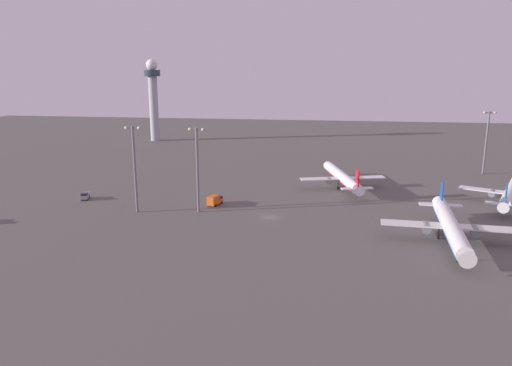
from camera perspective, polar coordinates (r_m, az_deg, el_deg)
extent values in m
plane|color=#56544F|center=(140.59, 1.54, -3.82)|extent=(416.00, 416.00, 0.00)
cylinder|color=#A8A8B2|center=(265.45, -11.27, 8.08)|extent=(4.40, 4.40, 32.23)
cylinder|color=#2D3847|center=(264.19, -11.46, 11.88)|extent=(8.00, 8.00, 3.00)
sphere|color=silver|center=(264.06, -11.51, 12.75)|extent=(5.60, 5.60, 5.60)
cylinder|color=silver|center=(129.01, 20.83, -4.57)|extent=(6.61, 36.14, 3.80)
cone|color=silver|center=(111.27, 22.34, -7.71)|extent=(3.78, 2.67, 3.61)
cone|color=silver|center=(147.30, 19.69, -2.16)|extent=(3.63, 3.06, 3.42)
cube|color=silver|center=(130.00, 20.76, -4.51)|extent=(32.17, 6.50, 0.35)
cube|color=silver|center=(145.44, 19.80, -2.30)|extent=(11.14, 3.25, 0.35)
cube|color=#19479E|center=(144.35, 19.92, -1.17)|extent=(0.55, 3.21, 6.49)
cylinder|color=slate|center=(131.26, 23.10, -4.88)|extent=(2.47, 3.76, 2.20)
cylinder|color=slate|center=(129.40, 18.33, -4.71)|extent=(2.47, 3.76, 2.20)
cube|color=#19479E|center=(129.33, 20.79, -5.00)|extent=(6.01, 33.24, 0.36)
cylinder|color=#333338|center=(118.91, 21.60, -7.14)|extent=(0.28, 0.28, 3.55)
cylinder|color=black|center=(119.55, 21.52, -7.93)|extent=(0.48, 1.13, 1.10)
cylinder|color=#333338|center=(132.28, 21.54, -4.98)|extent=(0.28, 0.28, 3.55)
cylinder|color=black|center=(132.84, 21.47, -5.71)|extent=(0.48, 1.13, 1.10)
cylinder|color=#333338|center=(131.54, 19.65, -4.92)|extent=(0.28, 0.28, 3.55)
cylinder|color=black|center=(132.11, 19.59, -5.64)|extent=(0.48, 1.13, 1.10)
cylinder|color=white|center=(169.24, 26.47, -0.91)|extent=(16.57, 30.83, 3.41)
cone|color=white|center=(152.41, 25.81, -2.40)|extent=(3.84, 3.57, 3.07)
cube|color=white|center=(168.41, 26.43, -1.04)|extent=(27.64, 15.24, 0.31)
cube|color=white|center=(154.01, 25.89, -2.17)|extent=(9.88, 6.08, 0.31)
cube|color=#1984B2|center=(153.58, 26.01, -1.16)|extent=(1.44, 2.73, 5.84)
cylinder|color=slate|center=(168.99, 24.75, -1.02)|extent=(3.14, 3.76, 1.98)
cube|color=#1984B2|center=(169.46, 26.44, -1.22)|extent=(15.18, 28.34, 0.32)
cylinder|color=#333338|center=(167.61, 25.67, -1.52)|extent=(0.25, 0.25, 3.19)
cylinder|color=black|center=(168.01, 25.61, -2.05)|extent=(0.74, 1.05, 0.99)
cylinder|color=white|center=(172.42, 9.54, 0.66)|extent=(11.17, 31.65, 3.36)
cone|color=white|center=(188.28, 8.06, 1.88)|extent=(3.62, 2.85, 3.19)
cone|color=white|center=(156.62, 11.34, -0.81)|extent=(3.54, 3.15, 3.02)
cube|color=white|center=(171.64, 9.62, 0.54)|extent=(28.27, 10.46, 0.31)
cube|color=white|center=(158.11, 11.15, -0.59)|extent=(9.94, 4.47, 0.31)
cube|color=red|center=(157.69, 11.17, 0.38)|extent=(0.96, 2.81, 5.75)
cylinder|color=slate|center=(170.44, 8.05, 0.29)|extent=(2.68, 3.57, 1.94)
cylinder|color=slate|center=(173.25, 11.15, 0.38)|extent=(2.68, 3.57, 1.94)
cube|color=red|center=(172.63, 9.53, 0.37)|extent=(10.21, 29.11, 0.32)
cylinder|color=#333338|center=(182.27, 8.60, 0.94)|extent=(0.25, 0.25, 3.14)
cylinder|color=black|center=(182.63, 8.59, 0.46)|extent=(0.58, 1.03, 0.97)
cylinder|color=#333338|center=(170.19, 9.11, -0.04)|extent=(0.25, 0.25, 3.14)
cylinder|color=black|center=(170.58, 9.09, -0.55)|extent=(0.58, 1.03, 0.97)
cylinder|color=#333338|center=(171.32, 10.35, 0.00)|extent=(0.25, 0.25, 3.14)
cylinder|color=black|center=(171.71, 10.33, -0.51)|extent=(0.58, 1.03, 0.97)
cube|color=#D85919|center=(152.93, -4.29, -1.94)|extent=(3.17, 3.38, 1.20)
cube|color=#1E232D|center=(152.67, -4.30, -1.59)|extent=(2.88, 3.01, 0.70)
cube|color=#D85919|center=(150.70, -4.77, -1.92)|extent=(3.36, 4.16, 2.60)
cylinder|color=black|center=(153.93, -4.55, -2.07)|extent=(0.58, 0.95, 0.90)
cylinder|color=black|center=(152.91, -3.88, -2.16)|extent=(0.58, 0.95, 0.90)
cylinder|color=black|center=(151.05, -5.23, -2.40)|extent=(0.58, 0.95, 0.90)
cylinder|color=black|center=(150.01, -4.55, -2.51)|extent=(0.58, 0.95, 0.90)
cube|color=gray|center=(164.72, -18.49, -1.48)|extent=(2.45, 2.53, 1.10)
cube|color=#1E232D|center=(164.49, -18.52, -1.18)|extent=(2.24, 2.24, 0.70)
cube|color=gray|center=(166.47, -18.38, -1.26)|extent=(2.45, 2.80, 1.40)
cylinder|color=black|center=(164.42, -18.21, -1.69)|extent=(0.51, 0.95, 0.90)
cylinder|color=black|center=(164.76, -18.79, -1.70)|extent=(0.51, 0.95, 0.90)
cylinder|color=black|center=(166.96, -18.04, -1.43)|extent=(0.51, 0.95, 0.90)
cylinder|color=black|center=(167.29, -18.61, -1.45)|extent=(0.51, 0.95, 0.90)
cylinder|color=slate|center=(145.67, -13.29, 1.43)|extent=(0.70, 0.70, 24.47)
cube|color=slate|center=(143.60, -13.56, 5.96)|extent=(4.80, 0.40, 0.40)
sphere|color=#F9EAB2|center=(144.24, -14.23, 5.96)|extent=(0.90, 0.90, 0.90)
sphere|color=#F9EAB2|center=(142.98, -12.88, 5.97)|extent=(0.90, 0.90, 0.90)
cylinder|color=slate|center=(205.97, 24.18, 4.08)|extent=(0.70, 0.70, 23.18)
cube|color=slate|center=(204.53, 24.49, 7.11)|extent=(4.80, 0.40, 0.40)
sphere|color=#F9EAB2|center=(204.00, 24.01, 7.14)|extent=(0.90, 0.90, 0.90)
sphere|color=#F9EAB2|center=(205.08, 24.98, 7.08)|extent=(0.90, 0.90, 0.90)
cylinder|color=slate|center=(142.98, -6.52, 1.40)|extent=(0.70, 0.70, 24.03)
cube|color=slate|center=(140.88, -6.65, 5.93)|extent=(4.80, 0.40, 0.40)
sphere|color=#F9EAB2|center=(141.32, -7.36, 5.93)|extent=(0.90, 0.90, 0.90)
sphere|color=#F9EAB2|center=(140.47, -5.93, 5.92)|extent=(0.90, 0.90, 0.90)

